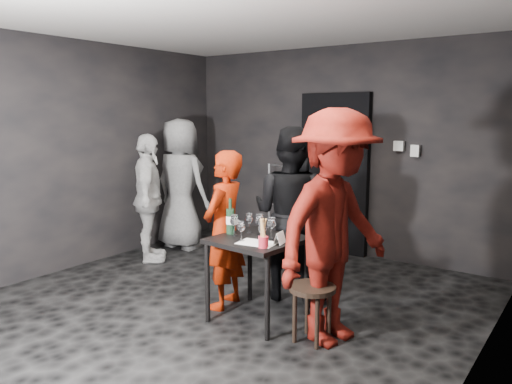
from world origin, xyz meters
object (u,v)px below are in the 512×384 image
Objects in this scene: bystander_cream at (148,194)px; wine_bottle at (230,220)px; man_maroon at (336,198)px; woman_black at (291,201)px; hand_truck at (278,232)px; stool at (312,296)px; bystander_grey at (181,172)px; tasting_table at (258,249)px; breadstick_cup at (263,234)px; server_red at (224,230)px.

bystander_cream is 1.98m from wine_bottle.
woman_black is at bearing 63.69° from man_maroon.
bystander_cream is at bearing 88.82° from man_maroon.
stool is (1.81, -2.30, 0.17)m from hand_truck.
stool is 0.28× the size of bystander_cream.
bystander_cream is (-2.10, 0.06, -0.14)m from woman_black.
bystander_grey reaches higher than wine_bottle.
breadstick_cup is (0.22, -0.24, 0.22)m from tasting_table.
woman_black is 7.54× the size of breadstick_cup.
woman_black is (0.39, 0.57, 0.23)m from server_red.
tasting_table is 0.45m from server_red.
server_red reaches higher than hand_truck.
breadstick_cup reaches higher than stool.
bystander_grey is at bearing -21.77° from woman_black.
bystander_grey is 2.41m from wine_bottle.
bystander_grey is at bearing 152.42° from stool.
hand_truck is 2.46m from wine_bottle.
bystander_grey is (-2.87, 1.50, 0.66)m from stool.
server_red is at bearing -153.92° from bystander_cream.
man_maroon is 1.40× the size of bystander_cream.
bystander_grey is 8.03× the size of breadstick_cup.
hand_truck is 2.07m from woman_black.
bystander_grey reaches higher than server_red.
bystander_cream reaches higher than tasting_table.
stool is 3.31m from bystander_grey.
breadstick_cup is at bearing -46.92° from tasting_table.
man_maroon reaches higher than wine_bottle.
wine_bottle is (0.89, -2.19, 0.66)m from hand_truck.
tasting_table is 2.26m from bystander_cream.
man_maroon is at bearing 0.67° from wine_bottle.
tasting_table is 0.69m from stool.
hand_truck reaches higher than breadstick_cup.
tasting_table is at bearing 150.00° from bystander_grey.
hand_truck is at bearing 120.25° from breadstick_cup.
man_maroon reaches higher than hand_truck.
hand_truck is at bearing -141.58° from bystander_grey.
wine_bottle is at bearing 102.94° from man_maroon.
bystander_grey is 2.96m from breadstick_cup.
hand_truck is 3.50× the size of wine_bottle.
wine_bottle is (0.14, -0.08, 0.12)m from server_red.
man_maroon is at bearing 24.06° from breadstick_cup.
bystander_grey reaches higher than hand_truck.
tasting_table is 0.38× the size of woman_black.
woman_black is 6.00× the size of wine_bottle.
man_maroon is (1.19, -0.07, 0.43)m from server_red.
bystander_grey is at bearing 77.55° from man_maroon.
man_maroon is at bearing 138.39° from woman_black.
hand_truck is at bearing -170.60° from server_red.
man_maroon is at bearing -0.23° from tasting_table.
man_maroon is at bearing -147.27° from bystander_cream.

